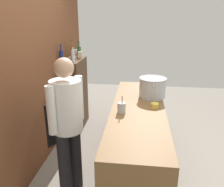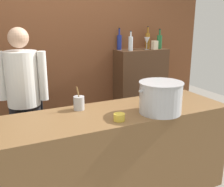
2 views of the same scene
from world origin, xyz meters
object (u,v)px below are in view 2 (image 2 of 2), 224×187
Objects in this scene: wine_bottle_green at (159,41)px; wine_glass_wide at (147,41)px; chef at (24,94)px; butter_jar at (119,117)px; spice_tin_cream at (155,45)px; stockpot_large at (161,97)px; wine_bottle_amber at (148,40)px; wine_bottle_cobalt at (119,42)px; wine_bottle_clear at (131,43)px; utensil_crock at (79,103)px.

wine_bottle_green reaches higher than wine_glass_wide.
wine_bottle_green is at bearing -144.76° from chef.
spice_tin_cream is at bearing 46.68° from butter_jar.
wine_bottle_amber reaches higher than stockpot_large.
spice_tin_cream is at bearing -156.76° from wine_bottle_green.
spice_tin_cream is (1.88, 0.32, 0.41)m from chef.
butter_jar is at bearing -117.06° from wine_bottle_cobalt.
wine_bottle_clear is at bearing 57.33° from butter_jar.
utensil_crock is at bearing -148.54° from spice_tin_cream.
butter_jar is 1.98m from wine_bottle_green.
chef is at bearing 126.84° from utensil_crock.
chef is 7.19× the size of utensil_crock.
wine_bottle_amber is at bearing 61.74° from stockpot_large.
chef is 5.48× the size of wine_bottle_cobalt.
wine_bottle_amber reaches higher than utensil_crock.
stockpot_large is 4.67× the size of butter_jar.
wine_bottle_green is 0.13m from spice_tin_cream.
chef is at bearing -160.07° from wine_bottle_cobalt.
wine_bottle_cobalt is at bearing 62.94° from butter_jar.
wine_bottle_clear is at bearing -142.27° from chef.
butter_jar is at bearing -129.67° from wine_bottle_amber.
utensil_crock is 1.53m from wine_bottle_cobalt.
wine_bottle_clear reaches higher than butter_jar.
chef is at bearing -169.58° from wine_bottle_green.
chef is 1.57m from wine_bottle_cobalt.
butter_jar is (-0.43, -0.02, -0.11)m from stockpot_large.
wine_bottle_amber is (1.21, 1.45, 0.50)m from butter_jar.
utensil_crock is at bearing -132.28° from wine_bottle_cobalt.
wine_bottle_green is at bearing 2.60° from wine_bottle_clear.
wine_bottle_amber reaches higher than wine_glass_wide.
stockpot_large is at bearing 2.47° from butter_jar.
wine_bottle_clear is (0.86, 1.34, 0.48)m from butter_jar.
wine_bottle_amber is 0.16m from spice_tin_cream.
chef reaches higher than wine_bottle_cobalt.
chef is at bearing -167.99° from wine_glass_wide.
stockpot_large is at bearing -117.64° from wine_glass_wide.
wine_bottle_green is at bearing -14.11° from wine_bottle_cobalt.
chef reaches higher than utensil_crock.
wine_glass_wide is (0.71, 1.36, 0.39)m from stockpot_large.
spice_tin_cream reaches higher than utensil_crock.
wine_bottle_cobalt is 0.60m from wine_bottle_green.
wine_bottle_cobalt is (0.34, 1.49, 0.38)m from stockpot_large.
wine_bottle_clear reaches higher than stockpot_large.
wine_glass_wide is 1.40× the size of spice_tin_cream.
wine_bottle_cobalt is 1.13× the size of wine_bottle_clear.
stockpot_large is at bearing -121.84° from spice_tin_cream.
stockpot_large is 1.67m from wine_bottle_amber.
wine_bottle_green is 0.17m from wine_bottle_amber.
wine_glass_wide is at bearing 7.24° from wine_bottle_clear.
wine_bottle_amber is at bearing -6.92° from wine_bottle_cobalt.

